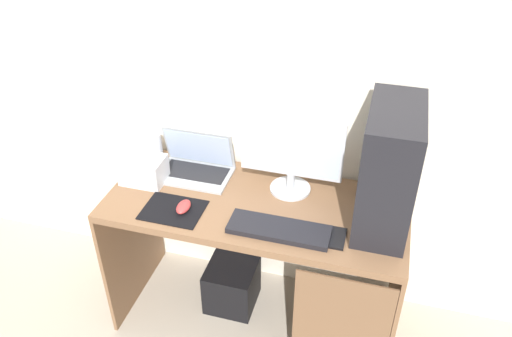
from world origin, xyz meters
TOP-DOWN VIEW (x-y plane):
  - ground_plane at (0.00, 0.00)m, footprint 8.00×8.00m
  - wall_back at (0.00, 0.33)m, footprint 4.00×0.05m
  - desk at (0.02, -0.01)m, footprint 1.33×0.58m
  - pc_tower at (0.53, 0.03)m, footprint 0.21×0.43m
  - monitor at (0.12, 0.13)m, footprint 0.45×0.18m
  - laptop at (-0.34, 0.14)m, footprint 0.35×0.22m
  - speaker at (-0.56, 0.17)m, footprint 0.08×0.08m
  - projector at (-0.54, 0.01)m, footprint 0.20×0.14m
  - keyboard at (0.14, -0.16)m, footprint 0.42×0.14m
  - mousepad at (-0.33, -0.15)m, footprint 0.26×0.20m
  - mouse_left at (-0.28, -0.14)m, footprint 0.06×0.10m
  - cell_phone at (0.38, -0.14)m, footprint 0.07×0.13m
  - subwoofer at (-0.15, 0.05)m, footprint 0.25×0.25m

SIDE VIEW (x-z plane):
  - ground_plane at x=0.00m, z-range 0.00..0.00m
  - subwoofer at x=-0.15m, z-range 0.00..0.25m
  - desk at x=0.02m, z-range 0.21..0.96m
  - mousepad at x=-0.33m, z-range 0.74..0.75m
  - cell_phone at x=0.38m, z-range 0.74..0.75m
  - keyboard at x=0.14m, z-range 0.74..0.77m
  - mouse_left at x=-0.28m, z-range 0.75..0.78m
  - laptop at x=-0.34m, z-range 0.68..0.90m
  - projector at x=-0.54m, z-range 0.74..0.87m
  - speaker at x=-0.56m, z-range 0.74..0.91m
  - monitor at x=0.12m, z-range 0.75..1.13m
  - pc_tower at x=0.53m, z-range 0.74..1.26m
  - wall_back at x=0.00m, z-range 0.00..2.60m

